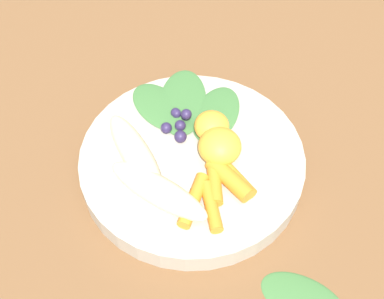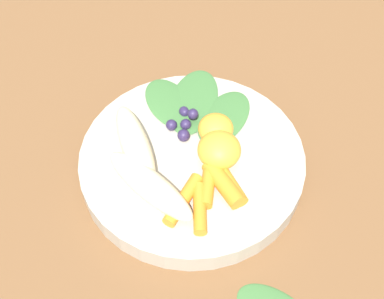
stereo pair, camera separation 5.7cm
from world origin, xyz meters
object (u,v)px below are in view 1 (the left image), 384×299
at_px(kale_leaf_stray, 303,299).
at_px(bowl, 192,162).
at_px(banana_peeled_right, 135,152).
at_px(orange_segment_near, 212,126).
at_px(banana_peeled_left, 158,191).

bearing_deg(kale_leaf_stray, bowl, 151.43).
relative_size(banana_peeled_right, kale_leaf_stray, 1.38).
bearing_deg(kale_leaf_stray, orange_segment_near, 141.51).
bearing_deg(banana_peeled_right, banana_peeled_left, -0.43).
xyz_separation_m(bowl, banana_peeled_right, (0.06, -0.00, 0.03)).
height_order(banana_peeled_left, orange_segment_near, same).
bearing_deg(banana_peeled_right, bowl, 67.91).
bearing_deg(bowl, kale_leaf_stray, 116.69).
relative_size(banana_peeled_left, orange_segment_near, 2.97).
bearing_deg(bowl, banana_peeled_right, -1.26).
relative_size(bowl, banana_peeled_left, 2.13).
distance_m(bowl, kale_leaf_stray, 0.20).
bearing_deg(banana_peeled_left, orange_segment_near, 90.34).
height_order(bowl, kale_leaf_stray, bowl).
relative_size(bowl, banana_peeled_right, 2.13).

